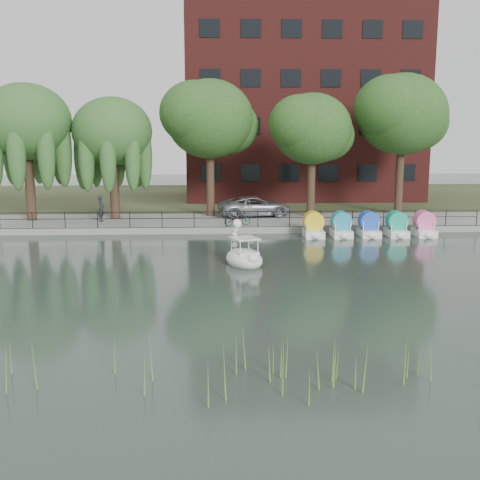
{
  "coord_description": "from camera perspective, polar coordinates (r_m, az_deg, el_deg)",
  "views": [
    {
      "loc": [
        -0.64,
        -24.0,
        6.63
      ],
      "look_at": [
        0.5,
        4.0,
        1.3
      ],
      "focal_mm": 45.0,
      "sensor_mm": 36.0,
      "label": 1
    }
  ],
  "objects": [
    {
      "name": "promenade",
      "position": [
        40.51,
        -1.4,
        1.63
      ],
      "size": [
        40.0,
        6.0,
        0.4
      ],
      "primitive_type": "cube",
      "color": "gray",
      "rests_on": "ground_plane"
    },
    {
      "name": "broadleaf_center",
      "position": [
        42.0,
        -2.88,
        11.34
      ],
      "size": [
        6.0,
        6.0,
        9.25
      ],
      "color": "#473323",
      "rests_on": "promenade"
    },
    {
      "name": "bicycle",
      "position": [
        38.05,
        -0.25,
        2.11
      ],
      "size": [
        1.06,
        1.82,
        1.0
      ],
      "primitive_type": "imported",
      "rotation": [
        0.0,
        0.0,
        1.86
      ],
      "color": "gray",
      "rests_on": "promenade"
    },
    {
      "name": "kerb",
      "position": [
        37.6,
        -1.32,
        0.92
      ],
      "size": [
        40.0,
        0.25,
        0.4
      ],
      "primitive_type": "cube",
      "color": "gray",
      "rests_on": "ground_plane"
    },
    {
      "name": "broadleaf_far",
      "position": [
        44.49,
        15.15,
        11.39
      ],
      "size": [
        6.3,
        6.3,
        9.71
      ],
      "color": "#473323",
      "rests_on": "promenade"
    },
    {
      "name": "minivan",
      "position": [
        42.04,
        1.41,
        3.35
      ],
      "size": [
        3.87,
        6.23,
        1.61
      ],
      "primitive_type": "imported",
      "rotation": [
        0.0,
        0.0,
        1.79
      ],
      "color": "gray",
      "rests_on": "promenade"
    },
    {
      "name": "pedal_boat_row",
      "position": [
        37.37,
        12.13,
        1.25
      ],
      "size": [
        7.95,
        1.7,
        1.4
      ],
      "color": "white",
      "rests_on": "ground_plane"
    },
    {
      "name": "willow_mid",
      "position": [
        41.57,
        -12.02,
        10.01
      ],
      "size": [
        5.32,
        5.32,
        8.15
      ],
      "color": "#473323",
      "rests_on": "promenade"
    },
    {
      "name": "railing",
      "position": [
        37.65,
        -1.34,
        2.39
      ],
      "size": [
        32.0,
        0.05,
        1.0
      ],
      "color": "black",
      "rests_on": "promenade"
    },
    {
      "name": "pedestrian",
      "position": [
        40.68,
        -13.04,
        3.09
      ],
      "size": [
        0.53,
        0.75,
        1.98
      ],
      "primitive_type": "imported",
      "rotation": [
        0.0,
        0.0,
        1.5
      ],
      "color": "black",
      "rests_on": "promenade"
    },
    {
      "name": "swan_boat",
      "position": [
        29.12,
        0.36,
        -1.45
      ],
      "size": [
        2.4,
        2.91,
        2.12
      ],
      "rotation": [
        0.0,
        0.0,
        0.38
      ],
      "color": "white",
      "rests_on": "ground_plane"
    },
    {
      "name": "land_strip",
      "position": [
        54.38,
        -1.65,
        3.95
      ],
      "size": [
        60.0,
        22.0,
        0.36
      ],
      "primitive_type": "cube",
      "color": "#47512D",
      "rests_on": "ground_plane"
    },
    {
      "name": "apartment_building",
      "position": [
        54.57,
        5.88,
        13.58
      ],
      "size": [
        20.0,
        10.07,
        18.0
      ],
      "color": "#4C1E16",
      "rests_on": "land_strip"
    },
    {
      "name": "reed_bank",
      "position": [
        15.92,
        7.55,
        -11.58
      ],
      "size": [
        24.0,
        2.4,
        1.2
      ],
      "color": "#669938",
      "rests_on": "ground_plane"
    },
    {
      "name": "broadleaf_right",
      "position": [
        42.02,
        6.87,
        10.36
      ],
      "size": [
        5.4,
        5.4,
        8.32
      ],
      "color": "#473323",
      "rests_on": "promenade"
    },
    {
      "name": "willow_left",
      "position": [
        42.34,
        -19.65,
        10.48
      ],
      "size": [
        5.88,
        5.88,
        9.01
      ],
      "color": "#473323",
      "rests_on": "promenade"
    },
    {
      "name": "ground_plane",
      "position": [
        24.9,
        -0.78,
        -4.67
      ],
      "size": [
        120.0,
        120.0,
        0.0
      ],
      "primitive_type": "plane",
      "color": "#3D4F45"
    }
  ]
}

